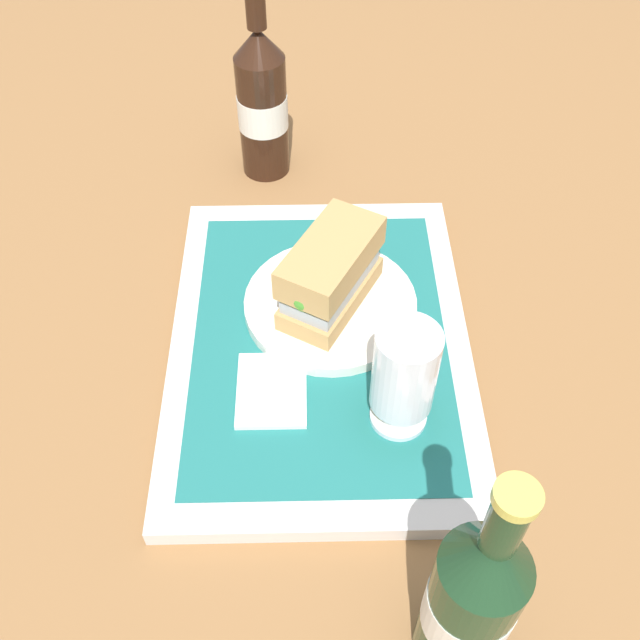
% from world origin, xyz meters
% --- Properties ---
extents(ground_plane, '(3.00, 3.00, 0.00)m').
position_xyz_m(ground_plane, '(0.00, 0.00, 0.00)').
color(ground_plane, olive).
extents(tray, '(0.44, 0.32, 0.02)m').
position_xyz_m(tray, '(0.00, 0.00, 0.01)').
color(tray, silver).
rests_on(tray, ground_plane).
extents(placemat, '(0.38, 0.27, 0.00)m').
position_xyz_m(placemat, '(0.00, 0.00, 0.02)').
color(placemat, '#1E6B66').
rests_on(placemat, tray).
extents(plate, '(0.19, 0.19, 0.01)m').
position_xyz_m(plate, '(-0.04, 0.01, 0.03)').
color(plate, silver).
rests_on(plate, placemat).
extents(sandwich, '(0.14, 0.12, 0.08)m').
position_xyz_m(sandwich, '(-0.04, 0.01, 0.08)').
color(sandwich, tan).
rests_on(sandwich, plate).
extents(beer_glass, '(0.06, 0.06, 0.12)m').
position_xyz_m(beer_glass, '(0.10, 0.07, 0.09)').
color(beer_glass, silver).
rests_on(beer_glass, placemat).
extents(napkin_folded, '(0.09, 0.07, 0.01)m').
position_xyz_m(napkin_folded, '(0.07, -0.05, 0.02)').
color(napkin_folded, white).
rests_on(napkin_folded, placemat).
extents(beer_bottle, '(0.07, 0.07, 0.27)m').
position_xyz_m(beer_bottle, '(0.31, 0.10, 0.10)').
color(beer_bottle, '#19381E').
rests_on(beer_bottle, ground_plane).
extents(second_bottle, '(0.07, 0.07, 0.27)m').
position_xyz_m(second_bottle, '(-0.32, -0.07, 0.10)').
color(second_bottle, black).
rests_on(second_bottle, ground_plane).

